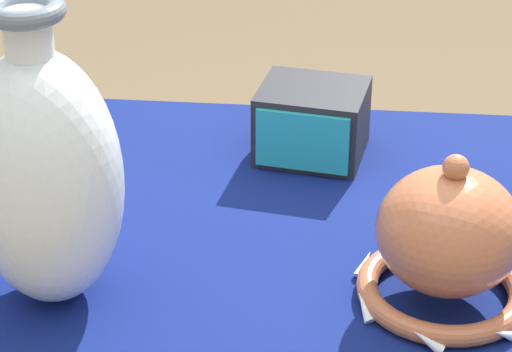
% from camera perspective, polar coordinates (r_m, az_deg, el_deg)
% --- Properties ---
extents(display_table, '(1.29, 0.60, 0.75)m').
position_cam_1_polar(display_table, '(1.19, 4.66, -6.38)').
color(display_table, olive).
rests_on(display_table, ground_plane).
extents(vase_tall_bulbous, '(0.15, 0.15, 0.32)m').
position_cam_1_polar(vase_tall_bulbous, '(0.98, -11.79, 0.01)').
color(vase_tall_bulbous, white).
rests_on(vase_tall_bulbous, display_table).
extents(vase_dome_bell, '(0.19, 0.19, 0.17)m').
position_cam_1_polar(vase_dome_bell, '(1.01, 11.08, -3.79)').
color(vase_dome_bell, '#BC6642').
rests_on(vase_dome_bell, display_table).
extents(mosaic_tile_box, '(0.15, 0.14, 0.09)m').
position_cam_1_polar(mosaic_tile_box, '(1.28, 3.37, 3.10)').
color(mosaic_tile_box, '#232328').
rests_on(mosaic_tile_box, display_table).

